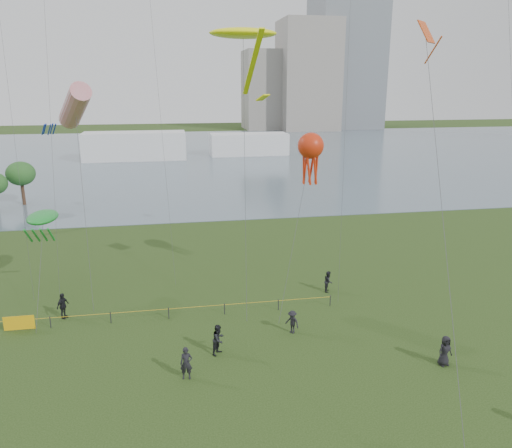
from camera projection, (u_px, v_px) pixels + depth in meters
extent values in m
cube|color=slate|center=(189.00, 155.00, 117.53)|extent=(400.00, 120.00, 0.08)
cube|color=gray|center=(308.00, 76.00, 178.94)|extent=(20.00, 20.00, 38.00)
cube|color=gray|center=(266.00, 90.00, 183.61)|extent=(16.00, 18.00, 28.00)
cube|color=silver|center=(135.00, 146.00, 109.96)|extent=(22.00, 8.00, 6.00)
cube|color=white|center=(249.00, 144.00, 117.34)|extent=(18.00, 7.00, 5.00)
cylinder|color=#3C271B|center=(23.00, 195.00, 68.71)|extent=(0.44, 0.44, 2.71)
ellipsoid|color=#2C5F25|center=(21.00, 174.00, 67.89)|extent=(3.85, 3.85, 3.25)
cylinder|color=black|center=(50.00, 322.00, 34.13)|extent=(0.07, 0.07, 0.85)
cylinder|color=black|center=(111.00, 318.00, 34.80)|extent=(0.07, 0.07, 0.85)
cylinder|color=black|center=(169.00, 313.00, 35.48)|extent=(0.07, 0.07, 0.85)
cylinder|color=black|center=(225.00, 309.00, 36.16)|extent=(0.07, 0.07, 0.85)
cylinder|color=black|center=(278.00, 305.00, 36.83)|extent=(0.07, 0.07, 0.85)
cylinder|color=black|center=(330.00, 301.00, 37.51)|extent=(0.07, 0.07, 0.85)
cylinder|color=gold|center=(168.00, 309.00, 35.39)|extent=(24.00, 0.03, 0.03)
cube|color=#E0A60B|center=(19.00, 323.00, 33.76)|extent=(2.00, 0.04, 1.00)
imported|color=black|center=(219.00, 339.00, 30.73)|extent=(1.17, 1.19, 1.94)
imported|color=black|center=(292.00, 322.00, 33.34)|extent=(1.12, 1.19, 1.61)
imported|color=black|center=(63.00, 306.00, 35.43)|extent=(0.97, 1.19, 1.89)
imported|color=black|center=(445.00, 351.00, 29.49)|extent=(1.01, 0.76, 1.86)
imported|color=black|center=(186.00, 363.00, 28.11)|extent=(0.74, 0.52, 1.92)
imported|color=black|center=(328.00, 281.00, 40.07)|extent=(0.92, 1.02, 1.71)
cylinder|color=#3F3F42|center=(245.00, 173.00, 36.35)|extent=(1.12, 7.96, 19.84)
ellipsoid|color=#FEFF0D|center=(243.00, 33.00, 37.52)|extent=(5.15, 3.22, 0.80)
cube|color=#FEFF0D|center=(253.00, 65.00, 34.19)|extent=(0.36, 6.98, 4.09)
cube|color=#FEFF0D|center=(263.00, 98.00, 31.16)|extent=(0.95, 0.95, 0.42)
cylinder|color=#3F3F42|center=(84.00, 207.00, 37.17)|extent=(0.84, 5.29, 14.55)
cylinder|color=red|center=(75.00, 106.00, 37.63)|extent=(3.42, 4.92, 3.62)
cylinder|color=#1831AB|center=(54.00, 129.00, 36.69)|extent=(0.60, 1.13, 0.88)
cylinder|color=#1831AB|center=(52.00, 129.00, 37.00)|extent=(0.60, 1.13, 0.88)
cylinder|color=#1831AB|center=(45.00, 129.00, 36.79)|extent=(0.60, 1.13, 0.88)
cylinder|color=#1831AB|center=(43.00, 130.00, 36.34)|extent=(0.60, 1.13, 0.88)
cylinder|color=#1831AB|center=(49.00, 130.00, 36.28)|extent=(0.60, 1.13, 0.88)
cylinder|color=#3F3F42|center=(40.00, 271.00, 36.29)|extent=(0.61, 7.72, 6.11)
ellipsoid|color=#198B2B|center=(43.00, 217.00, 39.07)|extent=(2.25, 4.06, 0.79)
cylinder|color=#198B2B|center=(28.00, 236.00, 37.68)|extent=(0.16, 1.79, 1.54)
cylinder|color=#198B2B|center=(36.00, 235.00, 37.78)|extent=(0.16, 1.79, 1.54)
cylinder|color=#198B2B|center=(44.00, 235.00, 37.87)|extent=(0.16, 1.79, 1.54)
cylinder|color=#198B2B|center=(51.00, 235.00, 37.96)|extent=(0.16, 1.79, 1.54)
cylinder|color=#3F3F42|center=(295.00, 232.00, 36.09)|extent=(3.54, 5.35, 11.70)
sphere|color=red|center=(311.00, 146.00, 37.32)|extent=(1.96, 1.96, 1.96)
cylinder|color=red|center=(316.00, 167.00, 37.84)|extent=(0.18, 0.54, 2.60)
cylinder|color=red|center=(312.00, 166.00, 38.21)|extent=(0.49, 0.36, 2.61)
cylinder|color=red|center=(305.00, 166.00, 38.12)|extent=(0.49, 0.36, 2.61)
cylinder|color=red|center=(304.00, 167.00, 37.67)|extent=(0.18, 0.54, 2.60)
cylinder|color=red|center=(309.00, 168.00, 37.30)|extent=(0.49, 0.36, 2.61)
cylinder|color=red|center=(315.00, 168.00, 37.39)|extent=(0.49, 0.36, 2.61)
cylinder|color=#3F3F42|center=(445.00, 236.00, 22.88)|extent=(3.65, 13.70, 18.89)
cube|color=#DB4613|center=(426.00, 32.00, 27.12)|extent=(1.45, 1.45, 1.18)
cylinder|color=#DB4613|center=(433.00, 50.00, 26.53)|extent=(0.08, 1.58, 1.35)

